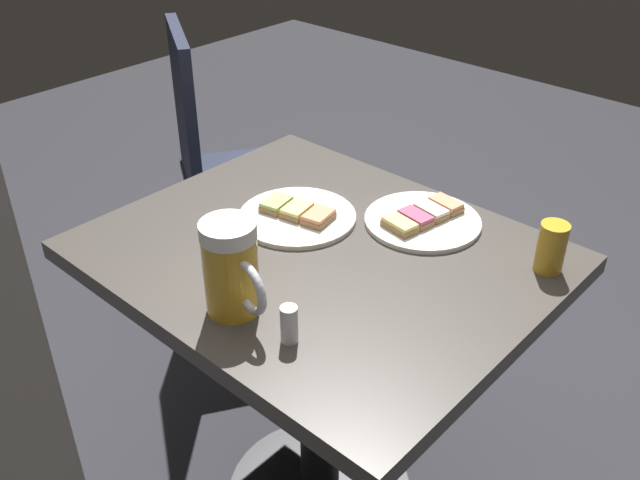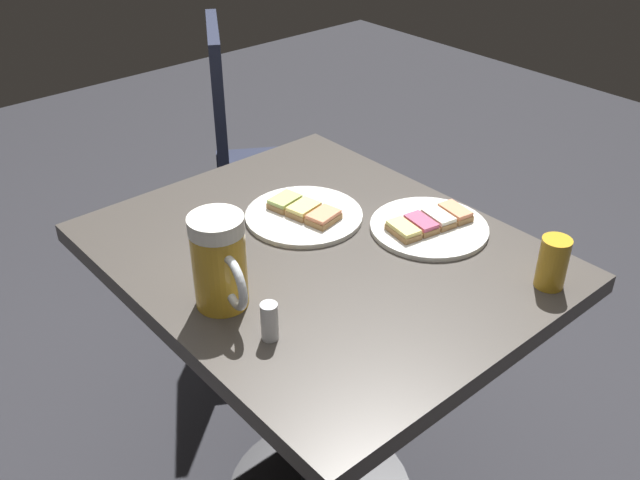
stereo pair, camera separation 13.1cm
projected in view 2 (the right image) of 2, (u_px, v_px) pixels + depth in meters
The scene contains 7 objects.
cafe_table at pixel (320, 313), 1.41m from camera, with size 0.82×0.68×0.71m.
plate_near at pixel (304, 214), 1.42m from camera, with size 0.24×0.24×0.03m.
plate_far at pixel (429, 226), 1.38m from camera, with size 0.23×0.23×0.03m.
beer_mug at pixel (220, 263), 1.14m from camera, with size 0.15×0.09×0.17m.
beer_glass_small at pixel (553, 263), 1.20m from camera, with size 0.05×0.05×0.09m, color gold.
salt_shaker at pixel (270, 321), 1.09m from camera, with size 0.03×0.03×0.07m, color silver.
cafe_chair at pixel (257, 159), 2.08m from camera, with size 0.52×0.52×0.92m.
Camera 2 is at (-0.84, 0.73, 1.43)m, focal length 39.64 mm.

